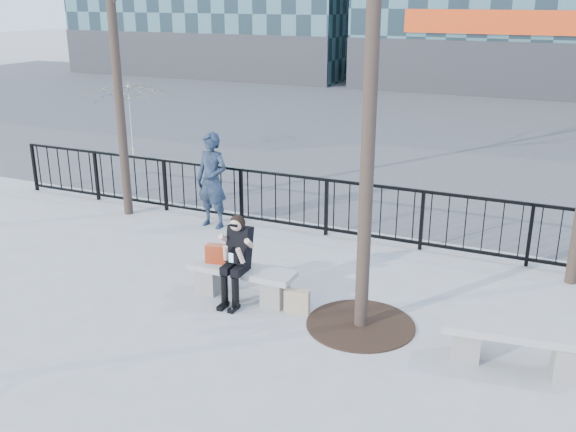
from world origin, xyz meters
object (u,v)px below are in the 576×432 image
at_px(seated_woman, 236,260).
at_px(standing_man, 212,180).
at_px(bench_main, 242,279).
at_px(bench_second, 517,343).

xyz_separation_m(seated_woman, standing_man, (-1.99, 2.72, 0.26)).
xyz_separation_m(bench_main, seated_woman, (0.00, -0.16, 0.37)).
bearing_deg(bench_main, seated_woman, -90.00).
distance_m(bench_main, seated_woman, 0.40).
bearing_deg(seated_woman, standing_man, 126.20).
bearing_deg(standing_man, bench_main, -46.34).
xyz_separation_m(bench_main, standing_man, (-1.99, 2.56, 0.63)).
relative_size(bench_main, seated_woman, 1.23).
xyz_separation_m(bench_second, standing_man, (-5.93, 2.86, 0.61)).
distance_m(bench_main, standing_man, 3.30).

